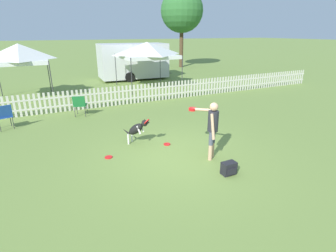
# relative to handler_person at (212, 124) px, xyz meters

# --- Properties ---
(ground_plane) EXTENTS (240.00, 240.00, 0.00)m
(ground_plane) POSITION_rel_handler_person_xyz_m (-0.76, 0.48, -0.99)
(ground_plane) COLOR olive
(handler_person) EXTENTS (0.54, 1.05, 1.59)m
(handler_person) POSITION_rel_handler_person_xyz_m (0.00, 0.00, 0.00)
(handler_person) COLOR tan
(handler_person) RESTS_ON ground_plane
(leaping_dog) EXTENTS (0.72, 0.83, 0.88)m
(leaping_dog) POSITION_rel_handler_person_xyz_m (-1.48, 1.78, -0.47)
(leaping_dog) COLOR black
(leaping_dog) RESTS_ON ground_plane
(frisbee_near_handler) EXTENTS (0.21, 0.21, 0.02)m
(frisbee_near_handler) POSITION_rel_handler_person_xyz_m (-2.53, 1.26, -0.98)
(frisbee_near_handler) COLOR red
(frisbee_near_handler) RESTS_ON ground_plane
(frisbee_near_dog) EXTENTS (0.21, 0.21, 0.02)m
(frisbee_near_dog) POSITION_rel_handler_person_xyz_m (-0.67, 1.35, -0.98)
(frisbee_near_dog) COLOR red
(frisbee_near_dog) RESTS_ON ground_plane
(backpack_on_grass) EXTENTS (0.36, 0.26, 0.32)m
(backpack_on_grass) POSITION_rel_handler_person_xyz_m (-0.09, -0.94, -0.83)
(backpack_on_grass) COLOR black
(backpack_on_grass) RESTS_ON ground_plane
(picket_fence) EXTENTS (25.78, 0.04, 0.91)m
(picket_fence) POSITION_rel_handler_person_xyz_m (-0.76, 6.56, -0.53)
(picket_fence) COLOR beige
(picket_fence) RESTS_ON ground_plane
(folding_chair_blue_left) EXTENTS (0.63, 0.64, 0.87)m
(folding_chair_blue_left) POSITION_rel_handler_person_xyz_m (-2.61, 5.57, -0.47)
(folding_chair_blue_left) COLOR #333338
(folding_chair_blue_left) RESTS_ON ground_plane
(folding_chair_center) EXTENTS (0.61, 0.63, 0.92)m
(folding_chair_center) POSITION_rel_handler_person_xyz_m (-5.26, 5.06, -0.44)
(folding_chair_center) COLOR #333338
(folding_chair_center) RESTS_ON ground_plane
(canopy_tent_main) EXTENTS (3.20, 3.20, 2.75)m
(canopy_tent_main) POSITION_rel_handler_person_xyz_m (2.17, 9.96, 1.28)
(canopy_tent_main) COLOR #333338
(canopy_tent_main) RESTS_ON ground_plane
(canopy_tent_secondary) EXTENTS (2.50, 2.50, 2.78)m
(canopy_tent_secondary) POSITION_rel_handler_person_xyz_m (-4.66, 9.92, 1.30)
(canopy_tent_secondary) COLOR #333338
(canopy_tent_secondary) RESTS_ON ground_plane
(equipment_trailer) EXTENTS (5.65, 2.56, 2.53)m
(equipment_trailer) POSITION_rel_handler_person_xyz_m (2.38, 13.33, 0.34)
(equipment_trailer) COLOR silver
(equipment_trailer) RESTS_ON ground_plane
(tree_left_grove) EXTENTS (3.96, 3.96, 7.15)m
(tree_left_grove) POSITION_rel_handler_person_xyz_m (8.93, 17.94, 4.15)
(tree_left_grove) COLOR #4C3823
(tree_left_grove) RESTS_ON ground_plane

